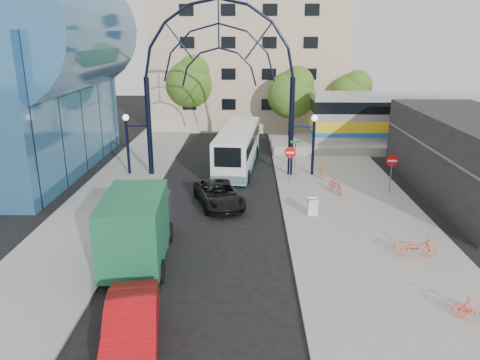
{
  "coord_description": "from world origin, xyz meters",
  "views": [
    {
      "loc": [
        2.03,
        -18.36,
        9.76
      ],
      "look_at": [
        1.56,
        6.0,
        2.16
      ],
      "focal_mm": 35.0,
      "sensor_mm": 36.0,
      "label": 1
    }
  ],
  "objects_px": {
    "city_bus": "(238,147)",
    "bike_far_b": "(475,308)",
    "tree_north_b": "(191,81)",
    "red_sedan": "(132,325)",
    "do_not_enter_sign": "(392,165)",
    "sandwich_board": "(313,205)",
    "bike_near_b": "(322,169)",
    "train_car": "(457,118)",
    "tree_north_a": "(293,92)",
    "bike_near_a": "(336,185)",
    "gateway_arch": "(219,53)",
    "green_truck": "(138,225)",
    "street_name_sign": "(295,152)",
    "tree_north_c": "(352,93)",
    "stop_sign": "(290,156)",
    "bike_far_a": "(416,246)",
    "black_suv": "(219,194)"
  },
  "relations": [
    {
      "from": "city_bus",
      "to": "bike_near_b",
      "type": "bearing_deg",
      "value": -20.21
    },
    {
      "from": "street_name_sign",
      "to": "tree_north_a",
      "type": "distance_m",
      "value": 13.59
    },
    {
      "from": "bike_near_a",
      "to": "stop_sign",
      "type": "bearing_deg",
      "value": 128.78
    },
    {
      "from": "gateway_arch",
      "to": "green_truck",
      "type": "height_order",
      "value": "gateway_arch"
    },
    {
      "from": "stop_sign",
      "to": "street_name_sign",
      "type": "xyz_separation_m",
      "value": [
        0.4,
        0.6,
        0.14
      ]
    },
    {
      "from": "stop_sign",
      "to": "tree_north_a",
      "type": "height_order",
      "value": "tree_north_a"
    },
    {
      "from": "do_not_enter_sign",
      "to": "bike_near_a",
      "type": "xyz_separation_m",
      "value": [
        -3.42,
        0.01,
        -1.38
      ]
    },
    {
      "from": "do_not_enter_sign",
      "to": "sandwich_board",
      "type": "bearing_deg",
      "value": -143.32
    },
    {
      "from": "tree_north_b",
      "to": "green_truck",
      "type": "bearing_deg",
      "value": -87.99
    },
    {
      "from": "stop_sign",
      "to": "green_truck",
      "type": "relative_size",
      "value": 0.37
    },
    {
      "from": "do_not_enter_sign",
      "to": "bike_near_a",
      "type": "relative_size",
      "value": 1.38
    },
    {
      "from": "stop_sign",
      "to": "tree_north_c",
      "type": "relative_size",
      "value": 0.38
    },
    {
      "from": "tree_north_b",
      "to": "red_sedan",
      "type": "xyz_separation_m",
      "value": [
        2.16,
        -35.36,
        -4.48
      ]
    },
    {
      "from": "sandwich_board",
      "to": "do_not_enter_sign",
      "type": "bearing_deg",
      "value": 36.68
    },
    {
      "from": "bike_far_b",
      "to": "tree_north_a",
      "type": "bearing_deg",
      "value": 23.24
    },
    {
      "from": "gateway_arch",
      "to": "train_car",
      "type": "relative_size",
      "value": 0.54
    },
    {
      "from": "tree_north_b",
      "to": "bike_far_b",
      "type": "relative_size",
      "value": 5.35
    },
    {
      "from": "tree_north_b",
      "to": "bike_near_a",
      "type": "height_order",
      "value": "tree_north_b"
    },
    {
      "from": "city_bus",
      "to": "green_truck",
      "type": "xyz_separation_m",
      "value": [
        -4.06,
        -15.66,
        0.11
      ]
    },
    {
      "from": "stop_sign",
      "to": "tree_north_c",
      "type": "xyz_separation_m",
      "value": [
        7.32,
        15.93,
        2.28
      ]
    },
    {
      "from": "street_name_sign",
      "to": "bike_near_b",
      "type": "xyz_separation_m",
      "value": [
        2.05,
        0.87,
        -1.46
      ]
    },
    {
      "from": "city_bus",
      "to": "bike_near_a",
      "type": "distance_m",
      "value": 9.08
    },
    {
      "from": "do_not_enter_sign",
      "to": "tree_north_b",
      "type": "distance_m",
      "value": 25.09
    },
    {
      "from": "tree_north_a",
      "to": "tree_north_c",
      "type": "relative_size",
      "value": 1.08
    },
    {
      "from": "stop_sign",
      "to": "bike_far_b",
      "type": "height_order",
      "value": "stop_sign"
    },
    {
      "from": "street_name_sign",
      "to": "bike_far_b",
      "type": "height_order",
      "value": "street_name_sign"
    },
    {
      "from": "do_not_enter_sign",
      "to": "tree_north_a",
      "type": "bearing_deg",
      "value": 107.03
    },
    {
      "from": "street_name_sign",
      "to": "bike_far_a",
      "type": "height_order",
      "value": "street_name_sign"
    },
    {
      "from": "red_sedan",
      "to": "stop_sign",
      "type": "bearing_deg",
      "value": 59.66
    },
    {
      "from": "bike_near_a",
      "to": "bike_near_b",
      "type": "distance_m",
      "value": 3.48
    },
    {
      "from": "sandwich_board",
      "to": "tree_north_b",
      "type": "height_order",
      "value": "tree_north_b"
    },
    {
      "from": "do_not_enter_sign",
      "to": "tree_north_b",
      "type": "bearing_deg",
      "value": 126.74
    },
    {
      "from": "do_not_enter_sign",
      "to": "bike_far_b",
      "type": "bearing_deg",
      "value": -94.12
    },
    {
      "from": "bike_near_a",
      "to": "bike_far_a",
      "type": "height_order",
      "value": "bike_far_a"
    },
    {
      "from": "gateway_arch",
      "to": "bike_near_b",
      "type": "distance_m",
      "value": 10.73
    },
    {
      "from": "train_car",
      "to": "tree_north_a",
      "type": "bearing_deg",
      "value": 164.2
    },
    {
      "from": "sandwich_board",
      "to": "bike_near_b",
      "type": "distance_m",
      "value": 7.67
    },
    {
      "from": "bike_near_b",
      "to": "bike_far_b",
      "type": "distance_m",
      "value": 17.58
    },
    {
      "from": "gateway_arch",
      "to": "stop_sign",
      "type": "height_order",
      "value": "gateway_arch"
    },
    {
      "from": "street_name_sign",
      "to": "bike_near_b",
      "type": "bearing_deg",
      "value": 22.91
    },
    {
      "from": "train_car",
      "to": "black_suv",
      "type": "relative_size",
      "value": 5.02
    },
    {
      "from": "do_not_enter_sign",
      "to": "sandwich_board",
      "type": "xyz_separation_m",
      "value": [
        -5.4,
        -4.02,
        -1.23
      ]
    },
    {
      "from": "tree_north_c",
      "to": "bike_far_b",
      "type": "relative_size",
      "value": 4.34
    },
    {
      "from": "city_bus",
      "to": "bike_far_b",
      "type": "bearing_deg",
      "value": -60.95
    },
    {
      "from": "stop_sign",
      "to": "red_sedan",
      "type": "distance_m",
      "value": 18.65
    },
    {
      "from": "tree_north_b",
      "to": "green_truck",
      "type": "height_order",
      "value": "tree_north_b"
    },
    {
      "from": "tree_north_b",
      "to": "bike_near_b",
      "type": "relative_size",
      "value": 4.39
    },
    {
      "from": "red_sedan",
      "to": "green_truck",
      "type": "bearing_deg",
      "value": 90.61
    },
    {
      "from": "train_car",
      "to": "bike_near_a",
      "type": "relative_size",
      "value": 13.98
    },
    {
      "from": "bike_near_b",
      "to": "green_truck",
      "type": "bearing_deg",
      "value": -120.96
    }
  ]
}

